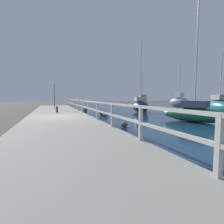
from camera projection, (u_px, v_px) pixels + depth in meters
name	position (u px, v px, depth m)	size (l,w,h in m)	color
ground_plane	(59.00, 120.00, 12.45)	(120.00, 120.00, 0.00)	#4C473D
dock_walkway	(59.00, 118.00, 12.44)	(4.41, 36.00, 0.24)	#9E998E
railing	(88.00, 105.00, 13.05)	(0.10, 32.50, 1.10)	beige
boulder_near_dock	(124.00, 124.00, 9.39)	(0.38, 0.34, 0.28)	#666056
boulder_far_strip	(86.00, 109.00, 19.91)	(0.65, 0.59, 0.49)	gray
boulder_upstream	(105.00, 114.00, 14.61)	(0.51, 0.45, 0.38)	gray
boulder_water_edge	(103.00, 113.00, 15.18)	(0.64, 0.57, 0.48)	#666056
mooring_bollard	(57.00, 109.00, 15.53)	(0.16, 0.16, 0.58)	black
dock_lamp	(54.00, 91.00, 19.89)	(0.22, 0.22, 3.04)	#514C47
sailboat_orange	(142.00, 103.00, 26.48)	(3.41, 5.75, 5.21)	orange
sailboat_teal	(219.00, 106.00, 15.58)	(2.52, 4.03, 5.45)	#1E707A
sailboat_black	(222.00, 104.00, 25.60)	(1.35, 5.08, 4.84)	black
sailboat_gray	(179.00, 102.00, 26.76)	(1.81, 3.85, 6.52)	gray
sailboat_navy	(140.00, 106.00, 18.82)	(2.22, 3.29, 7.50)	#192347
sailboat_green	(195.00, 113.00, 11.26)	(2.84, 4.68, 7.52)	#236B42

